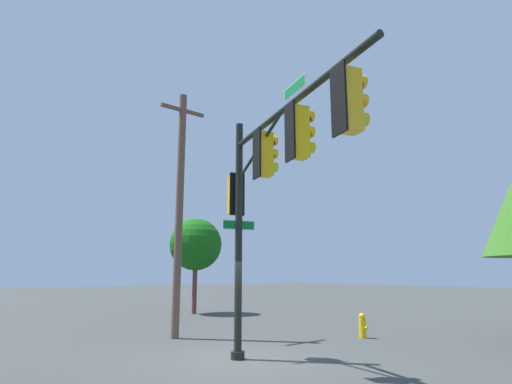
{
  "coord_description": "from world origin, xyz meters",
  "views": [
    {
      "loc": [
        9.2,
        -6.69,
        2.21
      ],
      "look_at": [
        0.47,
        0.24,
        4.39
      ],
      "focal_mm": 29.05,
      "sensor_mm": 36.0,
      "label": 1
    }
  ],
  "objects_px": {
    "utility_pole": "(179,206)",
    "signal_pole_assembly": "(269,173)",
    "fire_hydrant": "(362,326)",
    "tree_far": "(196,245)"
  },
  "relations": [
    {
      "from": "utility_pole",
      "to": "fire_hydrant",
      "type": "distance_m",
      "value": 7.69
    },
    {
      "from": "signal_pole_assembly",
      "to": "tree_far",
      "type": "distance_m",
      "value": 14.44
    },
    {
      "from": "signal_pole_assembly",
      "to": "utility_pole",
      "type": "xyz_separation_m",
      "value": [
        -6.04,
        0.85,
        0.03
      ]
    },
    {
      "from": "utility_pole",
      "to": "fire_hydrant",
      "type": "xyz_separation_m",
      "value": [
        3.93,
        5.13,
        -4.16
      ]
    },
    {
      "from": "utility_pole",
      "to": "signal_pole_assembly",
      "type": "bearing_deg",
      "value": -8.03
    },
    {
      "from": "tree_far",
      "to": "fire_hydrant",
      "type": "bearing_deg",
      "value": 1.17
    },
    {
      "from": "signal_pole_assembly",
      "to": "tree_far",
      "type": "height_order",
      "value": "signal_pole_assembly"
    },
    {
      "from": "utility_pole",
      "to": "tree_far",
      "type": "bearing_deg",
      "value": 145.71
    },
    {
      "from": "fire_hydrant",
      "to": "tree_far",
      "type": "xyz_separation_m",
      "value": [
        -11.12,
        -0.23,
        3.35
      ]
    },
    {
      "from": "fire_hydrant",
      "to": "tree_far",
      "type": "height_order",
      "value": "tree_far"
    }
  ]
}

